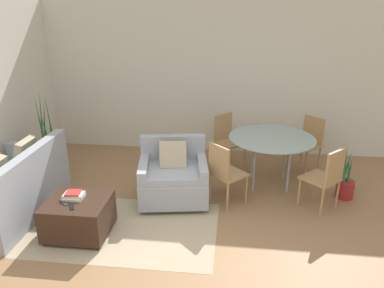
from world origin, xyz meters
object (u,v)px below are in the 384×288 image
object	(u,v)px
tv_remote_secondary	(64,203)
dining_chair_near_right	(327,175)
potted_plant_small	(345,185)
dining_chair_near_left	(224,170)
couch	(11,192)
potted_plant	(49,155)
dining_chair_far_left	(227,137)
book_stack	(74,195)
tv_remote_primary	(72,207)
dining_table	(272,142)
dining_chair_far_right	(309,140)
ottoman	(78,216)
armchair	(173,177)

from	to	relation	value
tv_remote_secondary	dining_chair_near_right	distance (m)	3.36
tv_remote_secondary	potted_plant_small	distance (m)	3.86
dining_chair_near_left	potted_plant_small	bearing A→B (deg)	12.66
couch	dining_chair_near_right	size ratio (longest dim) A/B	1.98
potted_plant	dining_chair_far_left	xyz separation A→B (m)	(2.92, 0.61, 0.23)
book_stack	tv_remote_primary	distance (m)	0.22
dining_table	dining_chair_far_right	size ratio (longest dim) A/B	1.43
book_stack	potted_plant	bearing A→B (deg)	124.95
dining_chair_far_left	potted_plant_small	bearing A→B (deg)	-29.01
book_stack	dining_chair_near_right	distance (m)	3.26
potted_plant	dining_chair_near_right	distance (m)	4.35
tv_remote_primary	potted_plant_small	size ratio (longest dim) A/B	0.19
dining_chair_near_left	dining_chair_far_left	distance (m)	1.36
ottoman	book_stack	world-z (taller)	book_stack
potted_plant	dining_chair_far_left	size ratio (longest dim) A/B	1.51
couch	dining_table	world-z (taller)	couch
ottoman	potted_plant_small	world-z (taller)	potted_plant_small
couch	potted_plant_small	size ratio (longest dim) A/B	2.23
tv_remote_secondary	potted_plant	world-z (taller)	potted_plant
potted_plant	book_stack	bearing A→B (deg)	-55.05
dining_table	book_stack	bearing A→B (deg)	-147.62
book_stack	dining_chair_far_right	world-z (taller)	dining_chair_far_right
tv_remote_primary	potted_plant_small	world-z (taller)	potted_plant_small
tv_remote_secondary	dining_chair_far_left	distance (m)	3.00
tv_remote_primary	dining_chair_far_right	world-z (taller)	dining_chair_far_right
dining_table	dining_chair_near_right	world-z (taller)	dining_chair_near_right
dining_chair_near_left	dining_chair_near_right	bearing A→B (deg)	0.00
ottoman	dining_chair_far_right	xyz separation A→B (m)	(3.08, 2.30, 0.27)
couch	potted_plant_small	xyz separation A→B (m)	(4.54, 0.97, -0.11)
couch	dining_chair_near_left	xyz separation A→B (m)	(2.79, 0.58, 0.21)
book_stack	tv_remote_primary	size ratio (longest dim) A/B	1.64
dining_chair_far_right	tv_remote_primary	bearing A→B (deg)	-141.55
dining_table	tv_remote_primary	bearing A→B (deg)	-143.66
ottoman	potted_plant_small	bearing A→B (deg)	20.98
potted_plant_small	tv_remote_primary	bearing A→B (deg)	-156.93
potted_plant_small	dining_chair_far_left	bearing A→B (deg)	150.99
armchair	potted_plant_small	xyz separation A→B (m)	(2.46, 0.35, -0.15)
armchair	tv_remote_secondary	distance (m)	1.55
book_stack	dining_chair_near_left	world-z (taller)	dining_chair_near_left
armchair	tv_remote_secondary	world-z (taller)	armchair
dining_table	dining_chair_far_right	bearing A→B (deg)	45.00
armchair	potted_plant	world-z (taller)	potted_plant
dining_chair_far_right	potted_plant_small	xyz separation A→B (m)	(0.39, -0.97, -0.32)
potted_plant	dining_chair_near_left	size ratio (longest dim) A/B	1.51
tv_remote_primary	dining_chair_far_left	world-z (taller)	dining_chair_far_left
potted_plant	potted_plant_small	xyz separation A→B (m)	(4.66, -0.36, -0.09)
tv_remote_secondary	potted_plant	bearing A→B (deg)	121.33
tv_remote_secondary	potted_plant	xyz separation A→B (m)	(-1.07, 1.76, -0.17)
book_stack	dining_chair_far_right	xyz separation A→B (m)	(3.14, 2.24, 0.02)
tv_remote_primary	potted_plant	xyz separation A→B (m)	(-1.20, 1.84, -0.17)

